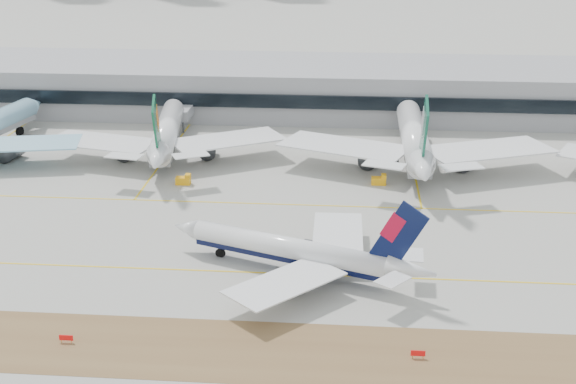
# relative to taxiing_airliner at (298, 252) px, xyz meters

# --- Properties ---
(ground) EXTENTS (3000.00, 3000.00, 0.00)m
(ground) POSITION_rel_taxiing_airliner_xyz_m (-4.58, 4.53, -4.29)
(ground) COLOR #9A9890
(ground) RESTS_ON ground
(taxiing_airliner) EXTENTS (50.85, 43.01, 17.81)m
(taxiing_airliner) POSITION_rel_taxiing_airliner_xyz_m (0.00, 0.00, 0.00)
(taxiing_airliner) COLOR white
(taxiing_airliner) RESTS_ON ground
(widebody_eva) EXTENTS (63.29, 62.47, 22.77)m
(widebody_eva) POSITION_rel_taxiing_airliner_xyz_m (-39.73, 67.09, 1.76)
(widebody_eva) COLOR white
(widebody_eva) RESTS_ON ground
(widebody_cathay) EXTENTS (70.34, 68.51, 25.06)m
(widebody_cathay) POSITION_rel_taxiing_airliner_xyz_m (25.11, 64.81, 2.37)
(widebody_cathay) COLOR white
(widebody_cathay) RESTS_ON ground
(terminal) EXTENTS (280.00, 43.10, 15.00)m
(terminal) POSITION_rel_taxiing_airliner_xyz_m (-4.58, 119.37, 3.21)
(terminal) COLOR gray
(terminal) RESTS_ON ground
(hold_sign_left) EXTENTS (2.20, 0.15, 1.35)m
(hold_sign_left) POSITION_rel_taxiing_airliner_xyz_m (-34.26, -27.47, -3.42)
(hold_sign_left) COLOR red
(hold_sign_left) RESTS_ON ground
(hold_sign_right) EXTENTS (2.20, 0.15, 1.35)m
(hold_sign_right) POSITION_rel_taxiing_airliner_xyz_m (20.02, -27.47, -3.42)
(hold_sign_right) COLOR red
(hold_sign_right) RESTS_ON ground
(gse_b) EXTENTS (3.55, 2.00, 2.60)m
(gse_b) POSITION_rel_taxiing_airliner_xyz_m (-30.88, 45.92, -3.25)
(gse_b) COLOR #FEA90D
(gse_b) RESTS_ON ground
(gse_c) EXTENTS (3.55, 2.00, 2.60)m
(gse_c) POSITION_rel_taxiing_airliner_xyz_m (16.06, 49.68, -3.25)
(gse_c) COLOR #FEA90D
(gse_c) RESTS_ON ground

